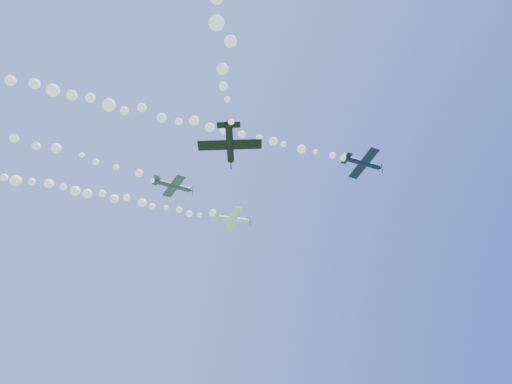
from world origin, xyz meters
name	(u,v)px	position (x,y,z in m)	size (l,w,h in m)	color
plane_white	(232,219)	(10.40, 12.31, 52.42)	(7.97, 8.41, 2.13)	white
plane_navy	(363,163)	(25.72, -11.24, 53.92)	(7.90, 8.38, 2.80)	#0C1038
smoke_trail_navy	(98,101)	(-19.22, -5.73, 53.73)	(85.21, 12.99, 3.07)	white
plane_grey	(174,186)	(-5.08, -1.99, 44.71)	(6.75, 6.96, 1.89)	#333B4A
plane_black	(230,144)	(-3.36, -21.56, 36.52)	(7.10, 6.70, 1.99)	black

